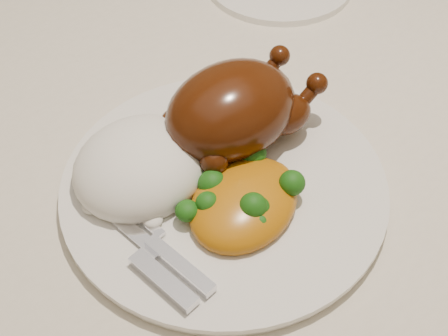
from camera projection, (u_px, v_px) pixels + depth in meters
dining_table at (157, 155)px, 0.77m from camera, size 1.60×0.90×0.76m
tablecloth at (152, 111)px, 0.71m from camera, size 1.73×1.03×0.18m
dinner_plate at (224, 187)px, 0.59m from camera, size 0.35×0.35×0.01m
roast_chicken at (235, 109)px, 0.59m from camera, size 0.17×0.11×0.09m
rice_mound at (141, 167)px, 0.58m from camera, size 0.15×0.14×0.07m
mac_and_cheese at (245, 198)px, 0.56m from camera, size 0.14×0.13×0.05m
cutlery at (156, 253)px, 0.52m from camera, size 0.05×0.17×0.01m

